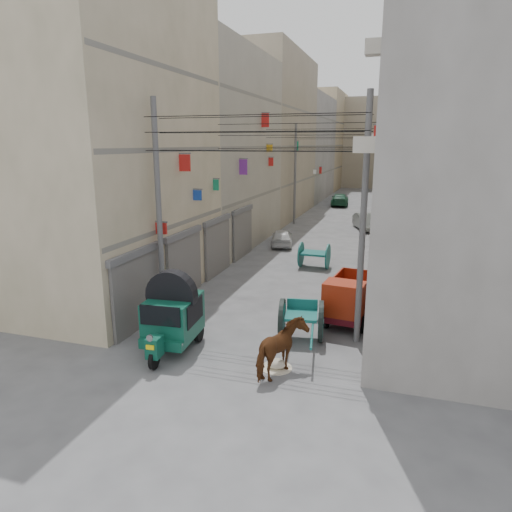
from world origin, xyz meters
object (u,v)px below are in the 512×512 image
at_px(mini_truck, 348,301).
at_px(horse, 281,350).
at_px(tonga_cart, 301,319).
at_px(distant_car_white, 282,237).
at_px(auto_rickshaw, 172,314).
at_px(second_cart, 314,255).
at_px(distant_car_green, 340,200).
at_px(feed_sack, 276,364).
at_px(distant_car_grey, 366,222).

distance_m(mini_truck, horse, 4.69).
relative_size(mini_truck, horse, 1.76).
distance_m(tonga_cart, distant_car_white, 14.63).
distance_m(auto_rickshaw, distant_car_white, 15.88).
relative_size(second_cart, distant_car_green, 0.35).
bearing_deg(distant_car_green, feed_sack, 89.18).
xyz_separation_m(feed_sack, horse, (0.23, -0.36, 0.65)).
xyz_separation_m(auto_rickshaw, mini_truck, (5.10, 3.81, -0.32)).
xyz_separation_m(auto_rickshaw, horse, (3.74, -0.67, -0.38)).
xyz_separation_m(auto_rickshaw, distant_car_white, (-0.49, 15.86, -0.62)).
distance_m(mini_truck, second_cart, 7.78).
relative_size(tonga_cart, distant_car_white, 1.01).
bearing_deg(auto_rickshaw, distant_car_grey, 75.05).
distance_m(feed_sack, distant_car_grey, 23.65).
bearing_deg(horse, distant_car_green, -68.45).
bearing_deg(feed_sack, second_cart, 95.08).
bearing_deg(tonga_cart, distant_car_grey, 79.83).
distance_m(tonga_cart, distant_car_grey, 21.45).
bearing_deg(horse, feed_sack, -41.35).
distance_m(feed_sack, distant_car_white, 16.67).
bearing_deg(mini_truck, distant_car_grey, 99.10).
xyz_separation_m(tonga_cart, distant_car_white, (-4.27, 13.99, -0.18)).
bearing_deg(second_cart, distant_car_grey, 83.50).
bearing_deg(auto_rickshaw, distant_car_green, 84.66).
height_order(horse, distant_car_grey, horse).
height_order(mini_truck, horse, mini_truck).
bearing_deg(second_cart, distant_car_green, 96.19).
distance_m(auto_rickshaw, second_cart, 11.42).
xyz_separation_m(horse, distant_car_grey, (0.50, 23.99, -0.17)).
height_order(distant_car_white, distant_car_green, distant_car_green).
xyz_separation_m(feed_sack, distant_car_white, (-4.00, 16.17, 0.40)).
bearing_deg(auto_rickshaw, tonga_cart, 21.77).
distance_m(mini_truck, feed_sack, 4.47).
relative_size(distant_car_white, distant_car_grey, 0.85).
distance_m(distant_car_grey, distant_car_green, 14.10).
height_order(mini_truck, distant_car_grey, mini_truck).
distance_m(tonga_cart, mini_truck, 2.35).
height_order(second_cart, distant_car_green, second_cart).
xyz_separation_m(second_cart, distant_car_white, (-2.99, 4.73, -0.17)).
xyz_separation_m(second_cart, horse, (1.25, -11.81, 0.07)).
bearing_deg(auto_rickshaw, horse, -14.83).
xyz_separation_m(tonga_cart, distant_car_green, (-3.31, 35.03, -0.09)).
bearing_deg(second_cart, distant_car_white, 123.96).
xyz_separation_m(mini_truck, horse, (-1.36, -4.48, -0.06)).
distance_m(distant_car_white, distant_car_green, 21.06).
relative_size(second_cart, distant_car_white, 0.48).
bearing_deg(distant_car_grey, distant_car_white, -141.78).
bearing_deg(tonga_cart, mini_truck, 46.64).
height_order(tonga_cart, mini_truck, mini_truck).
xyz_separation_m(second_cart, distant_car_grey, (1.75, 12.18, -0.10)).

